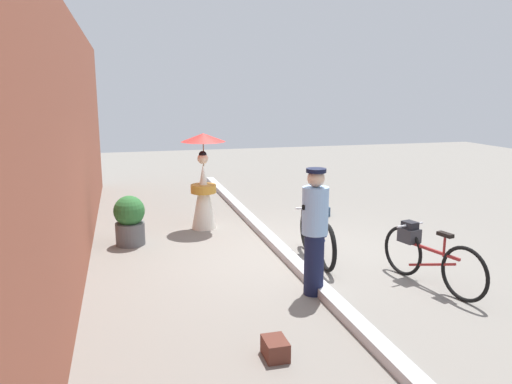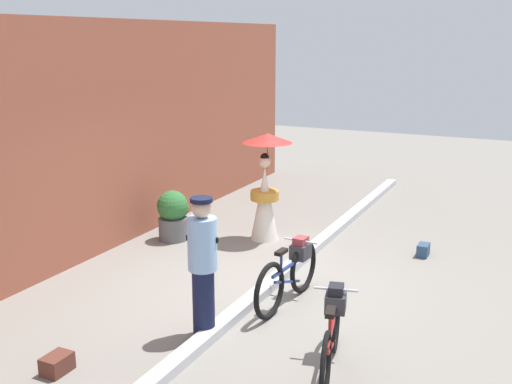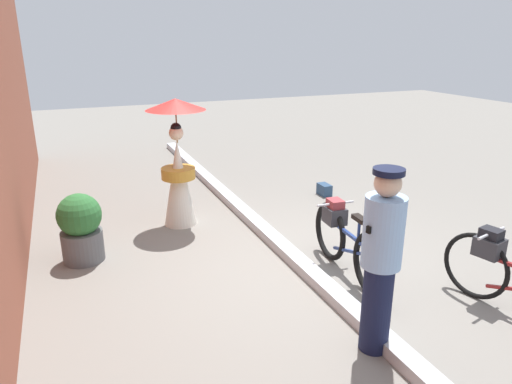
{
  "view_description": "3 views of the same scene",
  "coord_description": "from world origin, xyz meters",
  "px_view_note": "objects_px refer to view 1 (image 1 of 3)",
  "views": [
    {
      "loc": [
        -7.4,
        2.46,
        2.65
      ],
      "look_at": [
        0.44,
        0.35,
        0.99
      ],
      "focal_mm": 34.93,
      "sensor_mm": 36.0,
      "label": 1
    },
    {
      "loc": [
        -7.41,
        -3.38,
        3.44
      ],
      "look_at": [
        0.33,
        0.37,
        1.28
      ],
      "focal_mm": 43.73,
      "sensor_mm": 36.0,
      "label": 2
    },
    {
      "loc": [
        -4.5,
        2.46,
        2.68
      ],
      "look_at": [
        0.6,
        0.33,
        0.83
      ],
      "focal_mm": 32.9,
      "sensor_mm": 36.0,
      "label": 3
    }
  ],
  "objects_px": {
    "bicycle_near_officer": "(427,254)",
    "backpack_on_pavement": "(276,348)",
    "potted_plant_by_door": "(130,219)",
    "backpack_spare": "(324,211)",
    "person_officer": "(315,228)",
    "person_with_parasol": "(203,180)",
    "bicycle_far_side": "(316,233)"
  },
  "relations": [
    {
      "from": "bicycle_far_side",
      "to": "person_with_parasol",
      "type": "relative_size",
      "value": 0.92
    },
    {
      "from": "person_with_parasol",
      "to": "backpack_spare",
      "type": "height_order",
      "value": "person_with_parasol"
    },
    {
      "from": "bicycle_far_side",
      "to": "person_officer",
      "type": "relative_size",
      "value": 1.01
    },
    {
      "from": "bicycle_far_side",
      "to": "backpack_spare",
      "type": "bearing_deg",
      "value": -25.69
    },
    {
      "from": "bicycle_near_officer",
      "to": "person_with_parasol",
      "type": "bearing_deg",
      "value": 34.04
    },
    {
      "from": "bicycle_near_officer",
      "to": "backpack_on_pavement",
      "type": "bearing_deg",
      "value": 116.83
    },
    {
      "from": "person_officer",
      "to": "person_with_parasol",
      "type": "xyz_separation_m",
      "value": [
        3.58,
        0.87,
        0.05
      ]
    },
    {
      "from": "person_with_parasol",
      "to": "backpack_on_pavement",
      "type": "relative_size",
      "value": 5.9
    },
    {
      "from": "bicycle_near_officer",
      "to": "backpack_spare",
      "type": "height_order",
      "value": "bicycle_near_officer"
    },
    {
      "from": "person_with_parasol",
      "to": "backpack_spare",
      "type": "bearing_deg",
      "value": -83.28
    },
    {
      "from": "person_officer",
      "to": "bicycle_far_side",
      "type": "bearing_deg",
      "value": -22.62
    },
    {
      "from": "bicycle_near_officer",
      "to": "backpack_spare",
      "type": "xyz_separation_m",
      "value": [
        3.99,
        -0.17,
        -0.34
      ]
    },
    {
      "from": "bicycle_near_officer",
      "to": "person_with_parasol",
      "type": "height_order",
      "value": "person_with_parasol"
    },
    {
      "from": "potted_plant_by_door",
      "to": "bicycle_far_side",
      "type": "bearing_deg",
      "value": -118.92
    },
    {
      "from": "potted_plant_by_door",
      "to": "backpack_on_pavement",
      "type": "xyz_separation_m",
      "value": [
        -4.26,
        -1.33,
        -0.35
      ]
    },
    {
      "from": "person_officer",
      "to": "backpack_spare",
      "type": "height_order",
      "value": "person_officer"
    },
    {
      "from": "backpack_on_pavement",
      "to": "backpack_spare",
      "type": "relative_size",
      "value": 1.13
    },
    {
      "from": "bicycle_near_officer",
      "to": "potted_plant_by_door",
      "type": "bearing_deg",
      "value": 52.75
    },
    {
      "from": "bicycle_near_officer",
      "to": "backpack_spare",
      "type": "bearing_deg",
      "value": -2.51
    },
    {
      "from": "bicycle_near_officer",
      "to": "bicycle_far_side",
      "type": "bearing_deg",
      "value": 37.4
    },
    {
      "from": "potted_plant_by_door",
      "to": "backpack_spare",
      "type": "bearing_deg",
      "value": -75.8
    },
    {
      "from": "potted_plant_by_door",
      "to": "backpack_spare",
      "type": "height_order",
      "value": "potted_plant_by_door"
    },
    {
      "from": "bicycle_far_side",
      "to": "potted_plant_by_door",
      "type": "height_order",
      "value": "potted_plant_by_door"
    },
    {
      "from": "person_with_parasol",
      "to": "potted_plant_by_door",
      "type": "height_order",
      "value": "person_with_parasol"
    },
    {
      "from": "person_officer",
      "to": "person_with_parasol",
      "type": "height_order",
      "value": "person_with_parasol"
    },
    {
      "from": "bicycle_far_side",
      "to": "backpack_spare",
      "type": "xyz_separation_m",
      "value": [
        2.59,
        -1.25,
        -0.32
      ]
    },
    {
      "from": "potted_plant_by_door",
      "to": "backpack_on_pavement",
      "type": "bearing_deg",
      "value": -162.7
    },
    {
      "from": "bicycle_near_officer",
      "to": "backpack_on_pavement",
      "type": "xyz_separation_m",
      "value": [
        -1.3,
        2.57,
        -0.34
      ]
    },
    {
      "from": "bicycle_far_side",
      "to": "backpack_on_pavement",
      "type": "xyz_separation_m",
      "value": [
        -2.7,
        1.5,
        -0.32
      ]
    },
    {
      "from": "person_officer",
      "to": "potted_plant_by_door",
      "type": "xyz_separation_m",
      "value": [
        2.86,
        2.28,
        -0.45
      ]
    },
    {
      "from": "person_with_parasol",
      "to": "backpack_on_pavement",
      "type": "distance_m",
      "value": 5.05
    },
    {
      "from": "bicycle_far_side",
      "to": "person_with_parasol",
      "type": "xyz_separation_m",
      "value": [
        2.28,
        1.41,
        0.53
      ]
    }
  ]
}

